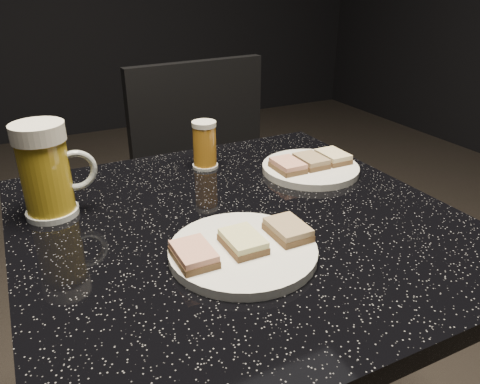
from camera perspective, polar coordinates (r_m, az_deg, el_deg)
name	(u,v)px	position (r m, az deg, el deg)	size (l,w,h in m)	color
plate_large	(243,251)	(0.67, 0.35, -7.23)	(0.21, 0.21, 0.01)	white
plate_small	(310,168)	(0.96, 8.56, 2.86)	(0.19, 0.19, 0.01)	white
table	(240,333)	(0.91, 0.00, -16.87)	(0.70, 0.70, 0.75)	black
beer_mug	(47,171)	(0.81, -22.51, 2.44)	(0.12, 0.08, 0.16)	white
beer_tumbler	(205,145)	(0.96, -4.34, 5.74)	(0.05, 0.05, 0.10)	silver
chair	(219,197)	(1.41, -2.59, -0.67)	(0.47, 0.47, 0.89)	black
canapes_on_plate_large	(243,241)	(0.66, 0.36, -6.04)	(0.20, 0.07, 0.02)	#4C3521
canapes_on_plate_small	(311,161)	(0.96, 8.63, 3.76)	(0.16, 0.07, 0.02)	#4C3521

